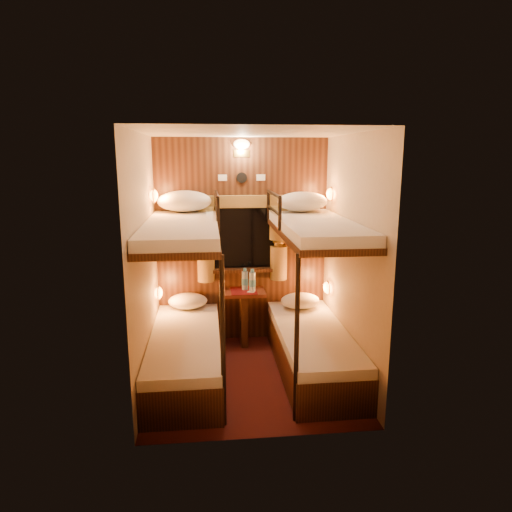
{
  "coord_description": "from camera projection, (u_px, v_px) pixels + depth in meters",
  "views": [
    {
      "loc": [
        -0.4,
        -4.25,
        2.19
      ],
      "look_at": [
        0.07,
        0.15,
        1.22
      ],
      "focal_mm": 32.0,
      "sensor_mm": 36.0,
      "label": 1
    }
  ],
  "objects": [
    {
      "name": "wall_right",
      "position": [
        351.0,
        259.0,
        4.49
      ],
      "size": [
        0.0,
        2.4,
        2.4
      ],
      "primitive_type": "plane",
      "rotation": [
        1.57,
        0.0,
        -1.57
      ],
      "color": "#C6B293",
      "rests_on": "floor"
    },
    {
      "name": "wall_back",
      "position": [
        242.0,
        242.0,
        5.4
      ],
      "size": [
        2.4,
        0.0,
        2.4
      ],
      "primitive_type": "plane",
      "rotation": [
        1.57,
        0.0,
        0.0
      ],
      "color": "#C6B293",
      "rests_on": "floor"
    },
    {
      "name": "curtains",
      "position": [
        242.0,
        237.0,
        5.31
      ],
      "size": [
        1.1,
        0.22,
        1.0
      ],
      "color": "olive",
      "rests_on": "back_panel"
    },
    {
      "name": "window",
      "position": [
        242.0,
        244.0,
        5.36
      ],
      "size": [
        1.0,
        0.12,
        0.79
      ],
      "color": "black",
      "rests_on": "back_panel"
    },
    {
      "name": "wall_left",
      "position": [
        144.0,
        264.0,
        4.28
      ],
      "size": [
        0.0,
        2.4,
        2.4
      ],
      "primitive_type": "plane",
      "rotation": [
        1.57,
        0.0,
        1.57
      ],
      "color": "#C6B293",
      "rests_on": "floor"
    },
    {
      "name": "sachet_b",
      "position": [
        249.0,
        289.0,
        5.37
      ],
      "size": [
        0.07,
        0.06,
        0.0
      ],
      "primitive_type": "cube",
      "rotation": [
        0.0,
        0.0,
        0.19
      ],
      "color": "silver",
      "rests_on": "table"
    },
    {
      "name": "pillow_lower_left",
      "position": [
        188.0,
        301.0,
        5.29
      ],
      "size": [
        0.45,
        0.32,
        0.18
      ],
      "primitive_type": "ellipsoid",
      "color": "white",
      "rests_on": "bunk_left"
    },
    {
      "name": "pillow_lower_right",
      "position": [
        300.0,
        301.0,
        5.3
      ],
      "size": [
        0.45,
        0.32,
        0.18
      ],
      "primitive_type": "ellipsoid",
      "color": "white",
      "rests_on": "bunk_right"
    },
    {
      "name": "wall_front",
      "position": [
        264.0,
        293.0,
        3.36
      ],
      "size": [
        2.4,
        0.0,
        2.4
      ],
      "primitive_type": "plane",
      "rotation": [
        -1.57,
        0.0,
        0.0
      ],
      "color": "#C6B293",
      "rests_on": "floor"
    },
    {
      "name": "pillow_upper_left",
      "position": [
        184.0,
        201.0,
        5.02
      ],
      "size": [
        0.59,
        0.42,
        0.23
      ],
      "primitive_type": "ellipsoid",
      "color": "white",
      "rests_on": "bunk_left"
    },
    {
      "name": "bunk_left",
      "position": [
        185.0,
        324.0,
        4.52
      ],
      "size": [
        0.72,
        1.9,
        1.82
      ],
      "color": "black",
      "rests_on": "floor"
    },
    {
      "name": "floor",
      "position": [
        251.0,
        376.0,
        4.64
      ],
      "size": [
        2.1,
        2.1,
        0.0
      ],
      "primitive_type": "plane",
      "color": "#3C1410",
      "rests_on": "ground"
    },
    {
      "name": "bottle_left",
      "position": [
        245.0,
        281.0,
        5.34
      ],
      "size": [
        0.08,
        0.08,
        0.26
      ],
      "rotation": [
        0.0,
        0.0,
        0.18
      ],
      "color": "#99BFE5",
      "rests_on": "table"
    },
    {
      "name": "back_fixtures",
      "position": [
        242.0,
        151.0,
        5.13
      ],
      "size": [
        0.54,
        0.09,
        0.48
      ],
      "color": "black",
      "rests_on": "back_panel"
    },
    {
      "name": "bunk_right",
      "position": [
        313.0,
        319.0,
        4.66
      ],
      "size": [
        0.72,
        1.9,
        1.82
      ],
      "color": "black",
      "rests_on": "floor"
    },
    {
      "name": "bottle_right",
      "position": [
        252.0,
        282.0,
        5.28
      ],
      "size": [
        0.08,
        0.08,
        0.27
      ],
      "rotation": [
        0.0,
        0.0,
        -0.37
      ],
      "color": "#99BFE5",
      "rests_on": "table"
    },
    {
      "name": "back_panel",
      "position": [
        242.0,
        242.0,
        5.39
      ],
      "size": [
        2.0,
        0.03,
        2.4
      ],
      "primitive_type": "cube",
      "color": "black",
      "rests_on": "floor"
    },
    {
      "name": "pillow_upper_right",
      "position": [
        302.0,
        202.0,
        5.05
      ],
      "size": [
        0.56,
        0.4,
        0.22
      ],
      "primitive_type": "ellipsoid",
      "color": "white",
      "rests_on": "bunk_right"
    },
    {
      "name": "ceiling",
      "position": [
        250.0,
        132.0,
        4.13
      ],
      "size": [
        2.1,
        2.1,
        0.0
      ],
      "primitive_type": "plane",
      "rotation": [
        3.14,
        0.0,
        0.0
      ],
      "color": "silver",
      "rests_on": "wall_back"
    },
    {
      "name": "reading_lamps",
      "position": [
        244.0,
        244.0,
        5.06
      ],
      "size": [
        2.0,
        0.2,
        1.25
      ],
      "color": "orange",
      "rests_on": "wall_left"
    },
    {
      "name": "table",
      "position": [
        244.0,
        310.0,
        5.38
      ],
      "size": [
        0.5,
        0.34,
        0.66
      ],
      "color": "#5D2315",
      "rests_on": "floor"
    },
    {
      "name": "sachet_a",
      "position": [
        251.0,
        292.0,
        5.27
      ],
      "size": [
        0.1,
        0.08,
        0.01
      ],
      "primitive_type": "cube",
      "rotation": [
        0.0,
        0.0,
        -0.29
      ],
      "color": "silver",
      "rests_on": "table"
    }
  ]
}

